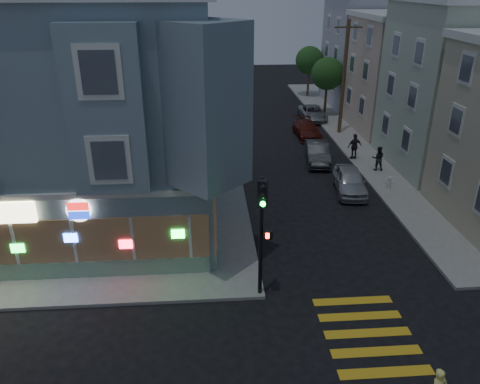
{
  "coord_description": "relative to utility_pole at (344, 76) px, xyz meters",
  "views": [
    {
      "loc": [
        0.83,
        -13.37,
        11.8
      ],
      "look_at": [
        2.29,
        6.31,
        2.88
      ],
      "focal_mm": 35.0,
      "sensor_mm": 36.0,
      "label": 1
    }
  ],
  "objects": [
    {
      "name": "sidewalk_nw",
      "position": [
        -25.5,
        -1.0,
        -4.72
      ],
      "size": [
        33.0,
        42.0,
        0.15
      ],
      "primitive_type": "cube",
      "color": "gray",
      "rests_on": "ground"
    },
    {
      "name": "parked_car_b",
      "position": [
        -3.4,
        -6.59,
        -4.08
      ],
      "size": [
        2.05,
        4.5,
        1.43
      ],
      "primitive_type": "imported",
      "rotation": [
        0.0,
        0.0,
        -0.13
      ],
      "color": "#393B3E",
      "rests_on": "ground"
    },
    {
      "name": "fire_hydrant",
      "position": [
        -0.09,
        -11.77,
        -4.23
      ],
      "size": [
        0.46,
        0.26,
        0.79
      ],
      "color": "silver",
      "rests_on": "sidewalk_ne"
    },
    {
      "name": "street_tree_near",
      "position": [
        0.2,
        6.0,
        -0.86
      ],
      "size": [
        3.0,
        3.0,
        5.3
      ],
      "color": "#4C3826",
      "rests_on": "sidewalk_ne"
    },
    {
      "name": "utility_pole",
      "position": [
        0.0,
        0.0,
        0.0
      ],
      "size": [
        2.2,
        0.3,
        9.0
      ],
      "color": "#4C3826",
      "rests_on": "sidewalk_ne"
    },
    {
      "name": "traffic_signal",
      "position": [
        -9.18,
        -21.83,
        -1.19
      ],
      "size": [
        0.65,
        0.57,
        5.12
      ],
      "rotation": [
        0.0,
        0.0,
        -0.39
      ],
      "color": "black",
      "rests_on": "sidewalk_nw"
    },
    {
      "name": "street_tree_far",
      "position": [
        0.2,
        14.0,
        -0.86
      ],
      "size": [
        3.0,
        3.0,
        5.3
      ],
      "color": "#4C3826",
      "rests_on": "sidewalk_ne"
    },
    {
      "name": "parked_car_a",
      "position": [
        -2.58,
        -11.79,
        -4.07
      ],
      "size": [
        2.25,
        4.47,
        1.46
      ],
      "primitive_type": "imported",
      "rotation": [
        0.0,
        0.0,
        -0.13
      ],
      "color": "#B7BABF",
      "rests_on": "ground"
    },
    {
      "name": "row_house_c",
      "position": [
        7.5,
        1.0,
        -0.15
      ],
      "size": [
        12.0,
        8.6,
        9.0
      ],
      "primitive_type": "cube",
      "color": "#C5A699",
      "rests_on": "sidewalk_ne"
    },
    {
      "name": "parked_car_c",
      "position": [
        -2.92,
        -0.68,
        -4.16
      ],
      "size": [
        1.92,
        4.42,
        1.27
      ],
      "primitive_type": "imported",
      "rotation": [
        0.0,
        0.0,
        0.03
      ],
      "color": "maroon",
      "rests_on": "ground"
    },
    {
      "name": "row_house_d",
      "position": [
        7.5,
        10.0,
        0.6
      ],
      "size": [
        12.0,
        8.6,
        10.5
      ],
      "primitive_type": "cube",
      "color": "#A49FAF",
      "rests_on": "sidewalk_ne"
    },
    {
      "name": "corner_building",
      "position": [
        -18.0,
        -13.02,
        1.02
      ],
      "size": [
        14.6,
        14.6,
        11.4
      ],
      "color": "slate",
      "rests_on": "sidewalk_nw"
    },
    {
      "name": "pedestrian_b",
      "position": [
        -0.7,
        -6.46,
        -3.72
      ],
      "size": [
        1.15,
        0.68,
        1.84
      ],
      "primitive_type": "imported",
      "rotation": [
        0.0,
        0.0,
        3.37
      ],
      "color": "#27232B",
      "rests_on": "sidewalk_ne"
    },
    {
      "name": "parked_car_d",
      "position": [
        -1.3,
        4.52,
        -4.16
      ],
      "size": [
        2.13,
        4.57,
        1.27
      ],
      "primitive_type": "imported",
      "rotation": [
        0.0,
        0.0,
        0.01
      ],
      "color": "#9BA0A5",
      "rests_on": "ground"
    },
    {
      "name": "pedestrian_a",
      "position": [
        0.23,
        -8.72,
        -3.82
      ],
      "size": [
        0.93,
        0.79,
        1.66
      ],
      "primitive_type": "imported",
      "rotation": [
        0.0,
        0.0,
        2.91
      ],
      "color": "#212227",
      "rests_on": "sidewalk_ne"
    },
    {
      "name": "sidewalk_ne",
      "position": [
        11.0,
        -1.0,
        -4.72
      ],
      "size": [
        24.0,
        42.0,
        0.15
      ],
      "primitive_type": "cube",
      "color": "gray",
      "rests_on": "ground"
    },
    {
      "name": "ground",
      "position": [
        -12.0,
        -24.0,
        -4.8
      ],
      "size": [
        120.0,
        120.0,
        0.0
      ],
      "primitive_type": "plane",
      "color": "black",
      "rests_on": "ground"
    }
  ]
}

